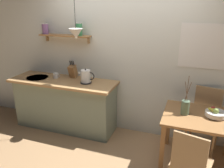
# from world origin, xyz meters

# --- Properties ---
(ground_plane) EXTENTS (14.00, 14.00, 0.00)m
(ground_plane) POSITION_xyz_m (0.00, 0.00, 0.00)
(ground_plane) COLOR #A87F56
(back_wall) EXTENTS (6.80, 0.11, 2.70)m
(back_wall) POSITION_xyz_m (0.20, 0.65, 1.35)
(back_wall) COLOR silver
(back_wall) RESTS_ON ground_plane
(kitchen_counter) EXTENTS (1.83, 0.63, 0.89)m
(kitchen_counter) POSITION_xyz_m (-1.00, 0.32, 0.45)
(kitchen_counter) COLOR gray
(kitchen_counter) RESTS_ON ground_plane
(wall_shelf) EXTENTS (0.90, 0.20, 0.33)m
(wall_shelf) POSITION_xyz_m (-1.02, 0.49, 1.67)
(wall_shelf) COLOR #9E6B3D
(dining_table) EXTENTS (0.94, 0.79, 0.74)m
(dining_table) POSITION_xyz_m (1.21, 0.04, 0.62)
(dining_table) COLOR #9E6B3D
(dining_table) RESTS_ON ground_plane
(dining_chair_near) EXTENTS (0.49, 0.47, 0.88)m
(dining_chair_near) POSITION_xyz_m (1.12, -0.65, 0.49)
(dining_chair_near) COLOR tan
(dining_chair_near) RESTS_ON ground_plane
(dining_chair_far) EXTENTS (0.50, 0.51, 0.97)m
(dining_chair_far) POSITION_xyz_m (1.28, 0.43, 0.53)
(dining_chair_far) COLOR tan
(dining_chair_far) RESTS_ON ground_plane
(fruit_bowl) EXTENTS (0.26, 0.26, 0.13)m
(fruit_bowl) POSITION_xyz_m (1.38, 0.08, 0.79)
(fruit_bowl) COLOR silver
(fruit_bowl) RESTS_ON dining_table
(twig_vase) EXTENTS (0.11, 0.11, 0.53)m
(twig_vase) POSITION_xyz_m (1.00, 0.02, 0.84)
(twig_vase) COLOR #567056
(twig_vase) RESTS_ON dining_table
(electric_kettle) EXTENTS (0.27, 0.18, 0.24)m
(electric_kettle) POSITION_xyz_m (-0.57, 0.30, 1.00)
(electric_kettle) COLOR black
(electric_kettle) RESTS_ON kitchen_counter
(knife_block) EXTENTS (0.11, 0.17, 0.31)m
(knife_block) POSITION_xyz_m (-0.90, 0.48, 1.01)
(knife_block) COLOR #9E6B3D
(knife_block) RESTS_ON kitchen_counter
(coffee_mug_by_sink) EXTENTS (0.12, 0.08, 0.09)m
(coffee_mug_by_sink) POSITION_xyz_m (-1.17, 0.36, 0.94)
(coffee_mug_by_sink) COLOR white
(coffee_mug_by_sink) RESTS_ON kitchen_counter
(pendant_lamp) EXTENTS (0.21, 0.21, 0.57)m
(pendant_lamp) POSITION_xyz_m (-0.65, 0.20, 1.70)
(pendant_lamp) COLOR black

